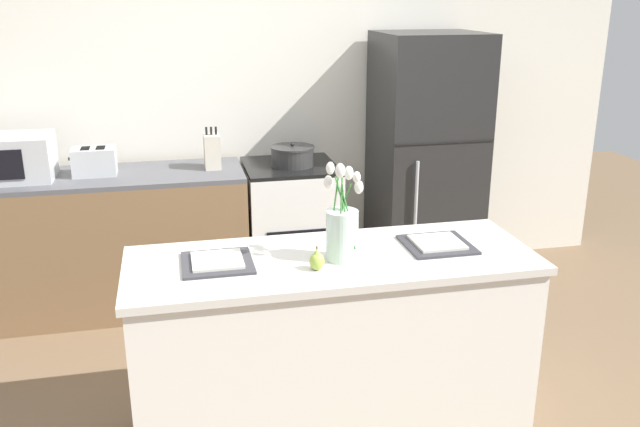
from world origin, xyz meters
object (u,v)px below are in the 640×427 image
Objects in this scene: pear_figurine at (317,260)px; toaster at (94,161)px; flower_vase at (342,228)px; refrigerator at (425,163)px; knife_block at (212,151)px; plate_setting_right at (437,244)px; plate_setting_left at (217,262)px; stove_range at (291,230)px; microwave at (11,158)px; cooking_pot at (292,156)px.

toaster is (-1.03, 1.73, 0.06)m from pear_figurine.
flower_vase is at bearing 33.94° from pear_figurine.
knife_block is at bearing 179.38° from refrigerator.
pear_figurine is 0.62m from plate_setting_right.
knife_block is (0.10, 1.59, 0.12)m from plate_setting_left.
plate_setting_left reaches higher than stove_range.
microwave reaches higher than pear_figurine.
cooking_pot is 0.52m from knife_block.
plate_setting_right is (-0.55, -1.57, 0.03)m from refrigerator.
plate_setting_right is (0.40, -1.57, 0.45)m from stove_range.
microwave is at bearing 179.03° from cooking_pot.
refrigerator is 1.67m from plate_setting_right.
knife_block reaches higher than toaster.
plate_setting_left is at bearing 180.00° from plate_setting_right.
flower_vase is 4.23× the size of pear_figurine.
plate_setting_right is 2.27m from toaster.
toaster is (-2.18, 0.01, 0.12)m from refrigerator.
refrigerator is at bearing 45.44° from plate_setting_left.
plate_setting_left is 1.05× the size of cooking_pot.
flower_vase is 0.19m from pear_figurine.
microwave is (-1.72, 0.03, 0.07)m from cooking_pot.
plate_setting_left is (-1.55, -1.57, 0.03)m from refrigerator.
plate_setting_left is at bearing -54.89° from microwave.
stove_range is 3.04× the size of plate_setting_left.
refrigerator is (0.95, 0.00, 0.42)m from stove_range.
refrigerator is 3.93× the size of flower_vase.
microwave is at bearing -179.18° from knife_block.
microwave is at bearing 143.24° from plate_setting_right.
cooking_pot reaches higher than plate_setting_left.
flower_vase reaches higher than plate_setting_right.
refrigerator is 1.93m from flower_vase.
plate_setting_right is at bearing 7.73° from flower_vase.
microwave is (-2.66, -0.00, 0.17)m from refrigerator.
plate_setting_right is at bearing 0.00° from plate_setting_left.
stove_range is at bearing 87.66° from flower_vase.
microwave reaches higher than cooking_pot.
toaster is (-0.63, 1.58, 0.10)m from plate_setting_left.
stove_range is 1.74m from flower_vase.
stove_range is 3.38× the size of knife_block.
stove_range is 1.68m from plate_setting_right.
stove_range is at bearing 104.26° from plate_setting_right.
plate_setting_right is (0.60, 0.15, -0.03)m from pear_figurine.
stove_range is at bearing -0.37° from toaster.
refrigerator is 16.62× the size of pear_figurine.
stove_range is 0.76m from knife_block.
refrigerator is at bearing 0.04° from stove_range.
plate_setting_left is at bearing -111.59° from cooking_pot.
plate_setting_right is at bearing -60.38° from knife_block.
flower_vase is 0.49m from plate_setting_right.
flower_vase is 1.61m from cooking_pot.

